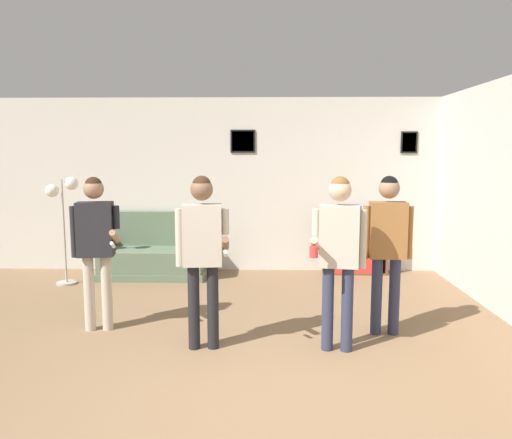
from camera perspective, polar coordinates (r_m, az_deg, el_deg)
ground_plane at (r=3.75m, az=-3.16°, el=-22.06°), size 20.00×20.00×0.00m
wall_back at (r=7.84m, az=-0.63°, el=3.95°), size 8.22×0.08×2.70m
wall_right at (r=6.16m, az=27.08°, el=2.07°), size 0.06×6.94×2.70m
couch at (r=7.76m, az=-11.56°, el=-4.04°), size 1.58×0.80×0.95m
bookshelf at (r=7.85m, az=11.25°, el=-2.71°), size 0.96×0.30×0.94m
floor_lamp at (r=7.47m, az=-21.22°, el=1.55°), size 0.46×0.28×1.52m
person_player_foreground_left at (r=5.41m, az=-17.86°, el=-2.00°), size 0.53×0.43×1.62m
person_player_foreground_center at (r=4.68m, az=-6.15°, el=-2.83°), size 0.52×0.44×1.65m
person_watcher_holding_cup at (r=4.66m, az=9.44°, el=-2.96°), size 0.54×0.40×1.65m
person_spectator_near_bookshelf at (r=5.20m, az=14.79°, el=-2.15°), size 0.50×0.21×1.63m
drinking_cup at (r=7.78m, az=11.70°, el=1.14°), size 0.08×0.08×0.11m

